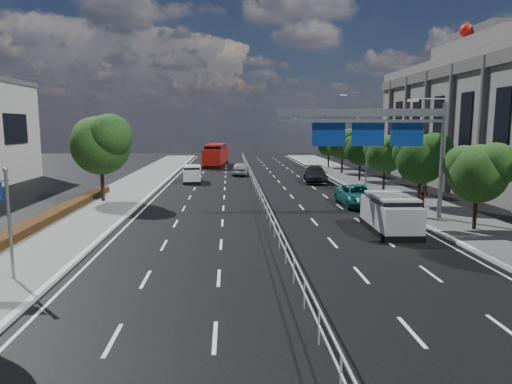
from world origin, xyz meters
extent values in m
plane|color=black|center=(0.00, 0.00, 0.00)|extent=(160.00, 160.00, 0.00)
cube|color=silver|center=(-9.00, 0.00, 0.07)|extent=(0.25, 140.00, 0.15)
cube|color=silver|center=(0.00, 22.50, 1.00)|extent=(0.05, 85.00, 0.05)
cube|color=silver|center=(0.00, 22.50, 0.55)|extent=(0.05, 85.00, 0.05)
cube|color=black|center=(-13.30, 5.00, 0.36)|extent=(1.00, 36.00, 0.44)
cylinder|color=gray|center=(-10.50, 0.00, 2.10)|extent=(0.12, 0.12, 4.20)
sphere|color=gray|center=(-10.50, 0.00, 4.25)|extent=(0.18, 0.18, 0.18)
cylinder|color=gray|center=(10.60, 10.00, 3.60)|extent=(0.28, 0.28, 7.20)
cube|color=gray|center=(5.60, 10.00, 6.60)|extent=(10.20, 0.25, 0.45)
cube|color=gray|center=(5.60, 10.00, 6.10)|extent=(10.20, 0.18, 0.18)
cylinder|color=gray|center=(9.60, 10.00, 7.40)|extent=(2.00, 0.10, 0.10)
cube|color=silver|center=(8.60, 10.00, 7.30)|extent=(0.60, 0.25, 0.15)
cube|color=navy|center=(8.40, 10.18, 5.30)|extent=(2.00, 0.08, 1.40)
cube|color=white|center=(8.40, 10.23, 5.30)|extent=(1.80, 0.02, 1.20)
cube|color=navy|center=(6.00, 10.18, 5.30)|extent=(2.00, 0.08, 1.40)
cube|color=white|center=(6.00, 10.23, 5.30)|extent=(1.80, 0.02, 1.20)
cube|color=navy|center=(3.60, 10.18, 5.30)|extent=(2.00, 0.08, 1.40)
cube|color=white|center=(3.60, 10.23, 5.30)|extent=(1.80, 0.02, 1.20)
cylinder|color=gray|center=(10.80, 26.00, 4.50)|extent=(0.16, 0.16, 9.00)
cylinder|color=gray|center=(9.60, 26.00, 8.80)|extent=(0.10, 2.40, 0.10)
cube|color=silver|center=(8.40, 26.00, 8.65)|extent=(0.60, 0.25, 0.15)
cube|color=#4C4947|center=(16.90, 22.00, 10.60)|extent=(0.40, 36.00, 1.00)
sphere|color=#B2140C|center=(17.80, 22.00, 13.80)|extent=(1.10, 1.10, 1.10)
cylinder|color=black|center=(-12.00, 18.00, 1.75)|extent=(0.28, 0.28, 3.50)
sphere|color=#1A3611|center=(-12.00, 18.00, 4.34)|extent=(4.40, 4.40, 4.40)
sphere|color=#1A3611|center=(-11.12, 17.34, 5.04)|extent=(3.30, 3.30, 3.30)
sphere|color=#1A3611|center=(-12.77, 18.66, 4.90)|extent=(3.08, 3.08, 3.08)
cylinder|color=black|center=(11.20, 7.00, 1.30)|extent=(0.21, 0.21, 2.60)
sphere|color=#1A3611|center=(11.20, 7.00, 3.22)|extent=(3.20, 3.20, 3.20)
sphere|color=#1A3611|center=(11.84, 6.52, 3.74)|extent=(2.40, 2.40, 2.40)
sphere|color=#1A3611|center=(10.64, 7.48, 3.64)|extent=(2.24, 2.24, 2.24)
cylinder|color=black|center=(11.20, 14.50, 1.40)|extent=(0.22, 0.22, 2.80)
sphere|color=black|center=(11.20, 14.50, 3.47)|extent=(3.50, 3.50, 3.50)
sphere|color=black|center=(11.90, 13.97, 4.03)|extent=(2.62, 2.62, 2.62)
sphere|color=black|center=(10.59, 15.03, 3.92)|extent=(2.45, 2.45, 2.45)
cylinder|color=black|center=(11.20, 22.00, 1.35)|extent=(0.22, 0.22, 2.70)
sphere|color=#1A3611|center=(11.20, 22.00, 3.35)|extent=(3.30, 3.30, 3.30)
sphere|color=#1A3611|center=(11.86, 21.50, 3.89)|extent=(2.48, 2.48, 2.47)
sphere|color=#1A3611|center=(10.62, 22.50, 3.78)|extent=(2.31, 2.31, 2.31)
cylinder|color=black|center=(11.20, 29.50, 1.32)|extent=(0.21, 0.21, 2.65)
sphere|color=black|center=(11.20, 29.50, 3.29)|extent=(3.20, 3.20, 3.20)
sphere|color=black|center=(11.84, 29.02, 3.82)|extent=(2.40, 2.40, 2.40)
sphere|color=black|center=(10.64, 29.98, 3.71)|extent=(2.24, 2.24, 2.24)
cylinder|color=black|center=(11.20, 37.00, 1.43)|extent=(0.23, 0.23, 2.85)
sphere|color=#1A3611|center=(11.20, 37.00, 3.53)|extent=(3.60, 3.60, 3.60)
sphere|color=#1A3611|center=(11.92, 36.46, 4.10)|extent=(2.70, 2.70, 2.70)
sphere|color=#1A3611|center=(10.57, 37.54, 3.99)|extent=(2.52, 2.52, 2.52)
cylinder|color=black|center=(11.20, 44.50, 1.30)|extent=(0.21, 0.21, 2.60)
sphere|color=black|center=(11.20, 44.50, 3.22)|extent=(3.10, 3.10, 3.10)
sphere|color=black|center=(11.82, 44.03, 3.74)|extent=(2.32, 2.33, 2.32)
sphere|color=black|center=(10.66, 44.97, 3.64)|extent=(2.17, 2.17, 2.17)
cube|color=black|center=(-6.15, 29.94, 0.14)|extent=(1.95, 4.12, 0.29)
cube|color=silver|center=(-6.15, 29.94, 0.84)|extent=(1.91, 4.04, 1.19)
cube|color=black|center=(-6.15, 29.94, 1.44)|extent=(1.72, 2.92, 0.53)
cube|color=silver|center=(-6.15, 29.94, 1.70)|extent=(1.80, 3.16, 0.11)
cylinder|color=black|center=(-6.80, 28.60, 0.30)|extent=(0.28, 0.61, 0.59)
cylinder|color=black|center=(-5.37, 28.67, 0.30)|extent=(0.28, 0.61, 0.59)
cylinder|color=black|center=(-6.94, 31.20, 0.30)|extent=(0.28, 0.61, 0.59)
cylinder|color=black|center=(-5.50, 31.28, 0.30)|extent=(0.28, 0.61, 0.59)
cube|color=black|center=(-4.25, 48.99, 0.16)|extent=(3.58, 10.79, 0.32)
cube|color=#99100B|center=(-4.25, 48.99, 1.52)|extent=(3.51, 10.58, 2.15)
cube|color=black|center=(-4.25, 48.99, 2.60)|extent=(3.02, 7.67, 0.95)
cube|color=#99100B|center=(-4.25, 48.99, 3.07)|extent=(3.18, 8.30, 0.19)
cylinder|color=black|center=(-5.63, 45.68, 0.33)|extent=(0.34, 0.68, 0.65)
cylinder|color=black|center=(-3.56, 45.47, 0.33)|extent=(0.34, 0.68, 0.65)
cylinder|color=black|center=(-4.93, 52.50, 0.33)|extent=(0.34, 0.68, 0.65)
cylinder|color=black|center=(-2.87, 52.29, 0.33)|extent=(0.34, 0.68, 0.65)
imported|color=#ACAEB3|center=(-1.00, 36.73, 0.76)|extent=(2.26, 4.63, 1.52)
imported|color=black|center=(-4.75, 55.18, 0.83)|extent=(1.78, 5.07, 1.67)
cube|color=black|center=(6.50, 7.20, 0.17)|extent=(2.28, 5.05, 0.34)
cube|color=#A8ACB0|center=(6.50, 7.20, 0.99)|extent=(2.23, 4.95, 1.41)
cube|color=black|center=(6.50, 7.20, 1.70)|extent=(2.02, 3.58, 0.62)
cube|color=#A8ACB0|center=(6.50, 7.20, 2.01)|extent=(2.12, 3.88, 0.12)
cylinder|color=black|center=(5.58, 5.61, 0.35)|extent=(0.32, 0.71, 0.70)
cylinder|color=black|center=(7.32, 5.56, 0.35)|extent=(0.32, 0.71, 0.70)
cylinder|color=black|center=(5.68, 8.84, 0.35)|extent=(0.32, 0.71, 0.70)
cylinder|color=black|center=(7.42, 8.78, 0.35)|extent=(0.32, 0.71, 0.70)
imported|color=#166761|center=(7.03, 15.32, 0.76)|extent=(2.53, 5.45, 1.51)
imported|color=black|center=(6.50, 29.15, 0.81)|extent=(2.78, 5.74, 1.61)
imported|color=gray|center=(9.60, 10.36, 0.95)|extent=(0.68, 0.55, 1.63)
imported|color=gray|center=(13.40, 18.82, 0.92)|extent=(0.81, 0.65, 1.56)
camera|label=1|loc=(-2.36, -17.01, 5.85)|focal=32.00mm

